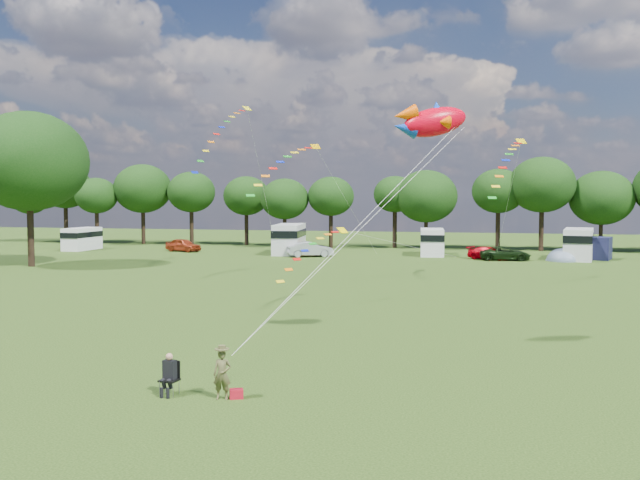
% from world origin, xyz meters
% --- Properties ---
extents(ground_plane, '(180.00, 180.00, 0.00)m').
position_xyz_m(ground_plane, '(0.00, 0.00, 0.00)').
color(ground_plane, black).
rests_on(ground_plane, ground).
extents(tree_line, '(102.98, 10.98, 10.27)m').
position_xyz_m(tree_line, '(5.30, 54.99, 6.35)').
color(tree_line, black).
rests_on(tree_line, ground).
extents(big_tree, '(10.00, 10.00, 13.28)m').
position_xyz_m(big_tree, '(-30.00, 28.00, 9.02)').
color(big_tree, black).
rests_on(big_tree, ground).
extents(car_a, '(4.56, 3.01, 1.42)m').
position_xyz_m(car_a, '(-23.62, 45.58, 0.71)').
color(car_a, '#993014').
rests_on(car_a, ground).
extents(car_b, '(4.51, 3.08, 1.49)m').
position_xyz_m(car_b, '(-8.71, 42.36, 0.75)').
color(car_b, '#9A9DA1').
rests_on(car_b, ground).
extents(car_c, '(4.34, 3.14, 1.20)m').
position_xyz_m(car_c, '(8.61, 43.23, 0.60)').
color(car_c, '#A7000A').
rests_on(car_c, ground).
extents(car_d, '(4.97, 2.65, 1.30)m').
position_xyz_m(car_d, '(10.04, 42.74, 0.65)').
color(car_d, black).
rests_on(car_d, ground).
extents(campervan_a, '(2.32, 5.11, 2.47)m').
position_xyz_m(campervan_a, '(-35.48, 45.12, 1.33)').
color(campervan_a, silver).
rests_on(campervan_a, ground).
extents(campervan_b, '(3.31, 6.55, 3.09)m').
position_xyz_m(campervan_b, '(-11.64, 45.18, 1.66)').
color(campervan_b, silver).
rests_on(campervan_b, ground).
extents(campervan_c, '(2.77, 5.65, 2.69)m').
position_xyz_m(campervan_c, '(2.97, 46.72, 1.44)').
color(campervan_c, silver).
rests_on(campervan_c, ground).
extents(campervan_d, '(3.50, 6.34, 2.94)m').
position_xyz_m(campervan_d, '(16.87, 45.03, 1.58)').
color(campervan_d, silver).
rests_on(campervan_d, ground).
extents(tent_orange, '(2.59, 2.84, 2.03)m').
position_xyz_m(tent_orange, '(-8.97, 44.51, 0.02)').
color(tent_orange, '#D2491D').
rests_on(tent_orange, ground).
extents(tent_greyblue, '(3.09, 3.38, 2.30)m').
position_xyz_m(tent_greyblue, '(15.28, 43.33, 0.02)').
color(tent_greyblue, slate).
rests_on(tent_greyblue, ground).
extents(awning_navy, '(4.06, 3.63, 2.13)m').
position_xyz_m(awning_navy, '(18.17, 45.87, 1.06)').
color(awning_navy, '#171939').
rests_on(awning_navy, ground).
extents(kite_flyer, '(0.60, 0.43, 1.53)m').
position_xyz_m(kite_flyer, '(0.05, -5.88, 0.77)').
color(kite_flyer, brown).
rests_on(kite_flyer, ground).
extents(camp_chair, '(0.60, 0.60, 1.33)m').
position_xyz_m(camp_chair, '(-1.71, -5.77, 0.79)').
color(camp_chair, '#99999E').
rests_on(camp_chair, ground).
extents(kite_bag, '(0.49, 0.42, 0.29)m').
position_xyz_m(kite_bag, '(0.44, -5.71, 0.15)').
color(kite_bag, red).
rests_on(kite_bag, ground).
extents(fish_kite, '(3.26, 2.15, 1.72)m').
position_xyz_m(fish_kite, '(5.65, 2.67, 9.14)').
color(fish_kite, red).
rests_on(fish_kite, ground).
extents(streamer_kite_a, '(3.34, 5.67, 5.79)m').
position_xyz_m(streamer_kite_a, '(-12.74, 29.47, 11.61)').
color(streamer_kite_a, yellow).
rests_on(streamer_kite_a, ground).
extents(streamer_kite_b, '(4.37, 4.71, 3.83)m').
position_xyz_m(streamer_kite_b, '(-5.59, 22.91, 8.60)').
color(streamer_kite_b, '#CF9400').
rests_on(streamer_kite_b, ground).
extents(streamer_kite_c, '(3.08, 4.91, 2.77)m').
position_xyz_m(streamer_kite_c, '(-1.14, 12.64, 3.40)').
color(streamer_kite_c, '#FFE100').
rests_on(streamer_kite_c, ground).
extents(streamer_kite_d, '(2.74, 5.04, 4.31)m').
position_xyz_m(streamer_kite_d, '(9.64, 25.23, 8.73)').
color(streamer_kite_d, '#DDBF06').
rests_on(streamer_kite_d, ground).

